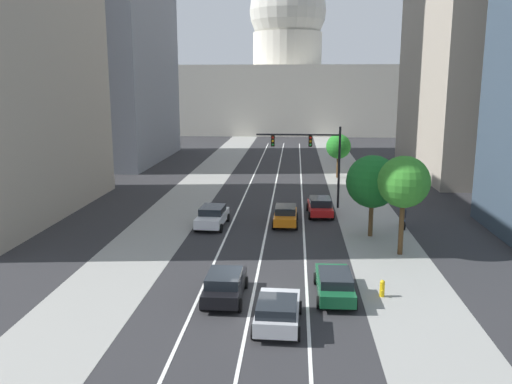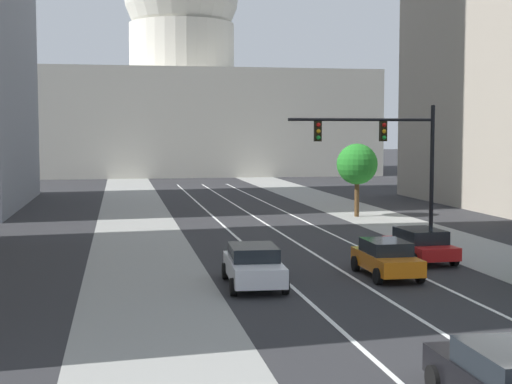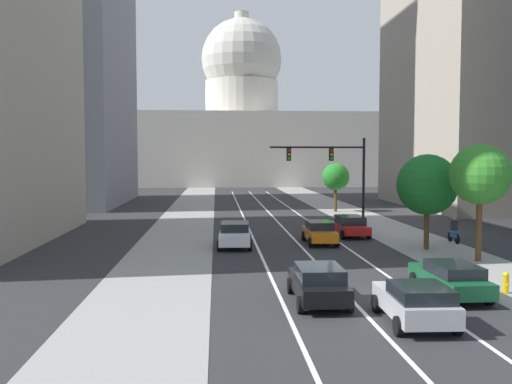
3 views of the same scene
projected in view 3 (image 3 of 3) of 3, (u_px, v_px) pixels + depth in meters
ground_plane at (265, 208)px, 62.20m from camera, size 400.00×400.00×0.00m
sidewalk_left at (189, 213)px, 56.65m from camera, size 5.03×130.00×0.01m
sidewalk_right at (347, 212)px, 57.79m from camera, size 5.03×130.00×0.01m
lane_stripe_left at (247, 225)px, 47.07m from camera, size 0.16×90.00×0.01m
lane_stripe_center at (280, 224)px, 47.26m from camera, size 0.16×90.00×0.01m
lane_stripe_right at (313, 224)px, 47.46m from camera, size 0.16×90.00×0.01m
capitol_building at (242, 132)px, 117.16m from camera, size 51.20×28.43×35.50m
car_green at (450, 278)px, 22.91m from camera, size 2.01×4.81×1.39m
car_orange at (320, 232)px, 36.70m from camera, size 1.95×4.20×1.47m
car_red at (350, 225)px, 40.15m from camera, size 2.21×4.50×1.47m
car_black at (318, 283)px, 21.80m from camera, size 2.06×4.42×1.48m
car_silver at (416, 302)px, 19.02m from camera, size 2.22×4.11×1.45m
car_white at (235, 234)px, 35.44m from camera, size 2.27×4.69×1.54m
traffic_signal_mast at (335, 166)px, 42.57m from camera, size 7.30×0.39×7.13m
fire_hydrant at (506, 283)px, 23.29m from camera, size 0.26×0.35×0.91m
cyclist at (454, 230)px, 36.93m from camera, size 0.37×1.70×1.72m
street_tree_near_right at (336, 177)px, 57.97m from camera, size 2.82×2.82×5.05m
street_tree_far_right at (427, 185)px, 34.27m from camera, size 3.73×3.73×5.86m
street_tree_mid_right at (480, 175)px, 30.29m from camera, size 3.27×3.27×6.38m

